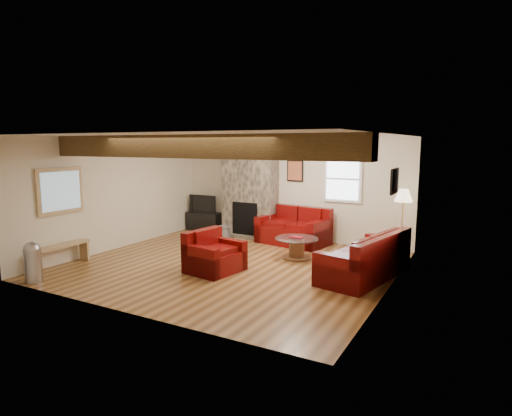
{
  "coord_description": "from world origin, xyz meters",
  "views": [
    {
      "loc": [
        4.33,
        -6.9,
        2.36
      ],
      "look_at": [
        0.33,
        0.4,
        1.1
      ],
      "focal_mm": 30.0,
      "sensor_mm": 36.0,
      "label": 1
    }
  ],
  "objects_px": {
    "coffee_table": "(297,248)",
    "television": "(204,204)",
    "sofa_three": "(365,255)",
    "floor_lamp": "(403,199)",
    "armchair_red": "(215,252)",
    "loveseat": "(293,226)",
    "tv_cabinet": "(204,221)"
  },
  "relations": [
    {
      "from": "loveseat",
      "to": "coffee_table",
      "type": "relative_size",
      "value": 1.83
    },
    {
      "from": "sofa_three",
      "to": "television",
      "type": "height_order",
      "value": "television"
    },
    {
      "from": "tv_cabinet",
      "to": "television",
      "type": "distance_m",
      "value": 0.49
    },
    {
      "from": "television",
      "to": "floor_lamp",
      "type": "xyz_separation_m",
      "value": [
        5.25,
        -0.32,
        0.48
      ]
    },
    {
      "from": "loveseat",
      "to": "tv_cabinet",
      "type": "distance_m",
      "value": 2.8
    },
    {
      "from": "coffee_table",
      "to": "tv_cabinet",
      "type": "height_order",
      "value": "tv_cabinet"
    },
    {
      "from": "armchair_red",
      "to": "coffee_table",
      "type": "relative_size",
      "value": 1.05
    },
    {
      "from": "sofa_three",
      "to": "floor_lamp",
      "type": "relative_size",
      "value": 1.45
    },
    {
      "from": "coffee_table",
      "to": "television",
      "type": "bearing_deg",
      "value": 156.26
    },
    {
      "from": "coffee_table",
      "to": "television",
      "type": "relative_size",
      "value": 1.06
    },
    {
      "from": "armchair_red",
      "to": "television",
      "type": "bearing_deg",
      "value": 47.0
    },
    {
      "from": "loveseat",
      "to": "coffee_table",
      "type": "bearing_deg",
      "value": -54.24
    },
    {
      "from": "armchair_red",
      "to": "floor_lamp",
      "type": "relative_size",
      "value": 0.65
    },
    {
      "from": "tv_cabinet",
      "to": "television",
      "type": "relative_size",
      "value": 1.18
    },
    {
      "from": "television",
      "to": "floor_lamp",
      "type": "bearing_deg",
      "value": -3.51
    },
    {
      "from": "tv_cabinet",
      "to": "television",
      "type": "xyz_separation_m",
      "value": [
        0.0,
        0.0,
        0.49
      ]
    },
    {
      "from": "armchair_red",
      "to": "television",
      "type": "xyz_separation_m",
      "value": [
        -2.41,
        3.05,
        0.36
      ]
    },
    {
      "from": "loveseat",
      "to": "floor_lamp",
      "type": "xyz_separation_m",
      "value": [
        2.47,
        -0.02,
        0.79
      ]
    },
    {
      "from": "sofa_three",
      "to": "floor_lamp",
      "type": "height_order",
      "value": "floor_lamp"
    },
    {
      "from": "armchair_red",
      "to": "floor_lamp",
      "type": "height_order",
      "value": "floor_lamp"
    },
    {
      "from": "sofa_three",
      "to": "armchair_red",
      "type": "distance_m",
      "value": 2.71
    },
    {
      "from": "sofa_three",
      "to": "loveseat",
      "type": "bearing_deg",
      "value": -117.4
    },
    {
      "from": "sofa_three",
      "to": "tv_cabinet",
      "type": "xyz_separation_m",
      "value": [
        -4.93,
        2.05,
        -0.15
      ]
    },
    {
      "from": "tv_cabinet",
      "to": "loveseat",
      "type": "bearing_deg",
      "value": -6.16
    },
    {
      "from": "sofa_three",
      "to": "loveseat",
      "type": "relative_size",
      "value": 1.27
    },
    {
      "from": "armchair_red",
      "to": "tv_cabinet",
      "type": "bearing_deg",
      "value": 47.0
    },
    {
      "from": "armchair_red",
      "to": "coffee_table",
      "type": "distance_m",
      "value": 1.84
    },
    {
      "from": "sofa_three",
      "to": "floor_lamp",
      "type": "bearing_deg",
      "value": -178.82
    },
    {
      "from": "tv_cabinet",
      "to": "sofa_three",
      "type": "bearing_deg",
      "value": -22.56
    },
    {
      "from": "coffee_table",
      "to": "floor_lamp",
      "type": "height_order",
      "value": "floor_lamp"
    },
    {
      "from": "armchair_red",
      "to": "television",
      "type": "relative_size",
      "value": 1.11
    },
    {
      "from": "floor_lamp",
      "to": "loveseat",
      "type": "bearing_deg",
      "value": 179.49
    }
  ]
}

